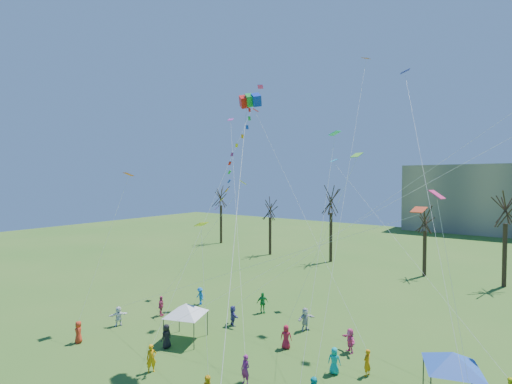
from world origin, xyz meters
The scene contains 6 objects.
bare_tree_row centered at (1.11, 35.70, 7.32)m, with size 70.23×8.75×10.92m.
big_box_kite centered at (-2.32, 6.72, 12.96)m, with size 4.32×6.16×18.92m.
canopy_tent_white centered at (-6.42, 5.90, 2.29)m, with size 3.39×3.39×2.71m.
canopy_tent_blue centered at (10.38, 8.77, 2.36)m, with size 3.53×3.53×2.79m.
festival_crowd centered at (-0.02, 7.06, 0.84)m, with size 26.56×13.36×1.83m.
small_kites_aloft centered at (1.01, 11.79, 13.49)m, with size 28.03×19.26×31.44m.
Camera 1 is at (12.67, -11.94, 11.73)m, focal length 25.00 mm.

